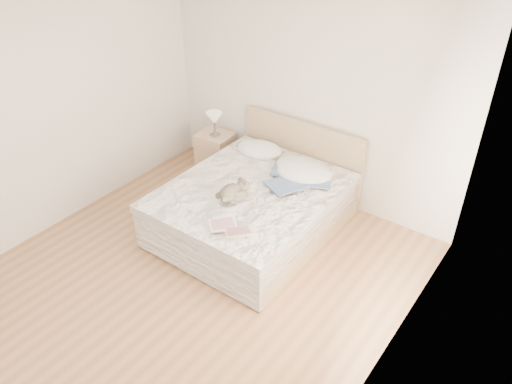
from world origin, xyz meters
TOP-DOWN VIEW (x-y plane):
  - floor at (0.00, 0.00)m, footprint 4.00×4.50m
  - ceiling at (0.00, 0.00)m, footprint 4.00×4.50m
  - wall_back at (0.00, 2.25)m, footprint 4.00×0.02m
  - wall_left at (-2.00, 0.00)m, footprint 0.02×4.50m
  - wall_right at (2.00, 0.00)m, footprint 0.02×4.50m
  - window at (1.99, 0.30)m, footprint 0.02×1.30m
  - bed at (0.00, 1.19)m, footprint 1.72×2.14m
  - nightstand at (-1.25, 1.95)m, footprint 0.48×0.44m
  - table_lamp at (-1.21, 1.92)m, footprint 0.21×0.21m
  - pillow_left at (-0.42, 1.84)m, footprint 0.65×0.51m
  - pillow_middle at (0.23, 1.75)m, footprint 0.62×0.45m
  - pillow_right at (0.34, 1.68)m, footprint 0.75×0.63m
  - blouse at (0.32, 1.42)m, footprint 0.74×0.76m
  - photo_book at (-0.58, 1.79)m, footprint 0.34×0.27m
  - childrens_book at (0.30, 0.36)m, footprint 0.48×0.46m
  - teddy_bear at (-0.04, 0.79)m, footprint 0.30×0.37m

SIDE VIEW (x-z plane):
  - floor at x=0.00m, z-range 0.00..0.00m
  - nightstand at x=-1.25m, z-range 0.00..0.56m
  - bed at x=0.00m, z-range -0.19..0.81m
  - blouse at x=0.32m, z-range 0.62..0.64m
  - photo_book at x=-0.58m, z-range 0.62..0.64m
  - childrens_book at x=0.30m, z-range 0.62..0.64m
  - pillow_left at x=-0.42m, z-range 0.55..0.73m
  - pillow_middle at x=0.23m, z-range 0.55..0.73m
  - pillow_right at x=0.34m, z-range 0.54..0.74m
  - teddy_bear at x=-0.04m, z-range 0.56..0.74m
  - table_lamp at x=-1.21m, z-range 0.63..0.97m
  - wall_back at x=0.00m, z-range 0.00..2.70m
  - wall_left at x=-2.00m, z-range 0.00..2.70m
  - wall_right at x=2.00m, z-range 0.00..2.70m
  - window at x=1.99m, z-range 0.90..2.00m
  - ceiling at x=0.00m, z-range 2.70..2.70m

